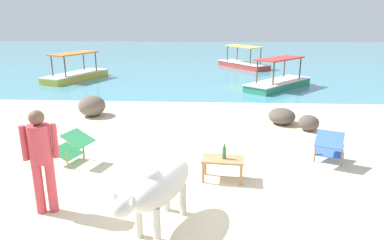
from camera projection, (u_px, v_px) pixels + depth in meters
The scene contains 14 objects.
sand_beach at pixel (188, 203), 5.72m from camera, with size 18.00×14.00×0.04m, color beige.
water_surface at pixel (207, 57), 26.81m from camera, with size 60.00×36.00×0.03m, color teal.
cow at pixel (160, 185), 4.85m from camera, with size 1.01×1.74×0.98m.
low_bench_table at pixel (223, 162), 6.39m from camera, with size 0.80×0.51×0.42m.
bottle at pixel (224, 152), 6.32m from camera, with size 0.07×0.07×0.30m.
deck_chair_near at pixel (73, 146), 7.11m from camera, with size 0.89×0.73×0.68m.
deck_chair_far at pixel (329, 146), 7.12m from camera, with size 0.80×0.91×0.68m.
person_standing at pixel (41, 154), 5.16m from camera, with size 0.49×0.32×1.62m.
shore_rock_large at pixel (309, 123), 9.26m from camera, with size 0.54×0.48×0.42m, color brown.
shore_rock_medium at pixel (92, 106), 10.64m from camera, with size 0.87×0.80×0.62m, color #6B5B4C.
shore_rock_small at pixel (282, 116), 9.87m from camera, with size 0.82×0.74×0.44m, color brown.
boat_red at pixel (243, 63), 21.15m from camera, with size 3.05×3.67×1.29m.
boat_yellow at pixel (76, 74), 17.05m from camera, with size 2.37×3.84×1.29m.
boat_green at pixel (278, 82), 14.96m from camera, with size 3.28×3.53×1.29m.
Camera 1 is at (0.35, -5.10, 2.92)m, focal length 32.85 mm.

